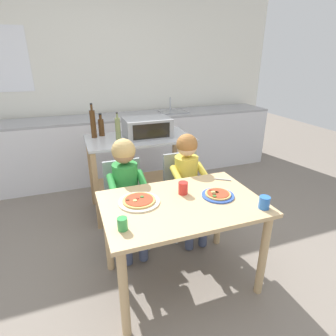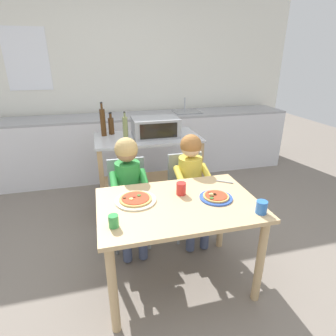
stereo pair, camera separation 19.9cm
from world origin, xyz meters
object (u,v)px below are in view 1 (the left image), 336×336
kitchen_island_cart (140,161)px  pizza_plate_cream (139,201)px  child_in_yellow_shirt (189,175)px  serving_spoon (223,179)px  child_in_green_shirt (127,183)px  drinking_cup_green (122,224)px  toaster_oven (147,127)px  dining_chair_left (125,198)px  bottle_clear_vinegar (93,123)px  pizza_plate_blue_rimmed (218,195)px  dining_table (182,215)px  bottle_brown_beer (118,130)px  dining_chair_right (183,188)px  bottle_slim_sauce (101,127)px  drinking_cup_red (183,188)px  drinking_cup_blue (264,203)px

kitchen_island_cart → pizza_plate_cream: size_ratio=3.80×
child_in_yellow_shirt → serving_spoon: child_in_yellow_shirt is taller
child_in_green_shirt → drinking_cup_green: 0.74m
toaster_oven → dining_chair_left: (-0.39, -0.59, -0.49)m
bottle_clear_vinegar → pizza_plate_blue_rimmed: 1.61m
dining_table → pizza_plate_blue_rimmed: pizza_plate_blue_rimmed is taller
bottle_brown_beer → pizza_plate_blue_rimmed: 1.26m
dining_chair_right → bottle_brown_beer: bearing=139.0°
dining_table → drinking_cup_green: drinking_cup_green is taller
serving_spoon → drinking_cup_green: bearing=-156.0°
bottle_slim_sauce → drinking_cup_red: 1.40m
bottle_brown_beer → bottle_slim_sauce: size_ratio=1.27×
bottle_brown_beer → drinking_cup_red: 1.06m
child_in_green_shirt → drinking_cup_green: child_in_green_shirt is taller
child_in_yellow_shirt → toaster_oven: bearing=105.1°
bottle_brown_beer → serving_spoon: 1.16m
bottle_brown_beer → drinking_cup_green: size_ratio=3.87×
child_in_green_shirt → child_in_yellow_shirt: bearing=-0.1°
pizza_plate_cream → serving_spoon: (0.76, 0.13, -0.01)m
bottle_brown_beer → serving_spoon: bottle_brown_beer is taller
pizza_plate_cream → drinking_cup_green: drinking_cup_green is taller
bottle_slim_sauce → child_in_green_shirt: bearing=-85.5°
pizza_plate_cream → pizza_plate_blue_rimmed: size_ratio=1.23×
bottle_clear_vinegar → pizza_plate_cream: 1.34m
bottle_brown_beer → drinking_cup_green: (-0.23, -1.29, -0.24)m
toaster_oven → bottle_slim_sauce: bottle_slim_sauce is taller
pizza_plate_cream → drinking_cup_red: (0.35, 0.02, 0.04)m
dining_chair_left → drinking_cup_green: bearing=-101.9°
drinking_cup_green → drinking_cup_blue: 0.97m
dining_chair_left → pizza_plate_blue_rimmed: (0.58, -0.65, 0.25)m
kitchen_island_cart → drinking_cup_blue: kitchen_island_cart is taller
toaster_oven → dining_table: bearing=-94.5°
dining_table → child_in_yellow_shirt: size_ratio=1.12×
pizza_plate_cream → drinking_cup_blue: size_ratio=3.41×
toaster_oven → child_in_green_shirt: size_ratio=0.47×
kitchen_island_cart → pizza_plate_blue_rimmed: (0.28, -1.25, 0.14)m
drinking_cup_blue → drinking_cup_red: drinking_cup_red is taller
dining_table → child_in_yellow_shirt: child_in_yellow_shirt is taller
dining_table → dining_chair_right: 0.72m
kitchen_island_cart → bottle_clear_vinegar: (-0.46, 0.15, 0.44)m
kitchen_island_cart → drinking_cup_green: kitchen_island_cart is taller
drinking_cup_red → drinking_cup_green: bearing=-149.7°
dining_chair_left → child_in_green_shirt: child_in_green_shirt is taller
bottle_brown_beer → dining_chair_left: 0.70m
bottle_slim_sauce → bottle_brown_beer: bearing=-69.6°
dining_chair_left → serving_spoon: size_ratio=5.79×
bottle_brown_beer → bottle_clear_vinegar: bottle_clear_vinegar is taller
bottle_clear_vinegar → drinking_cup_blue: 1.94m
dining_table → pizza_plate_cream: bearing=161.4°
bottle_slim_sauce → drinking_cup_red: size_ratio=2.60×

